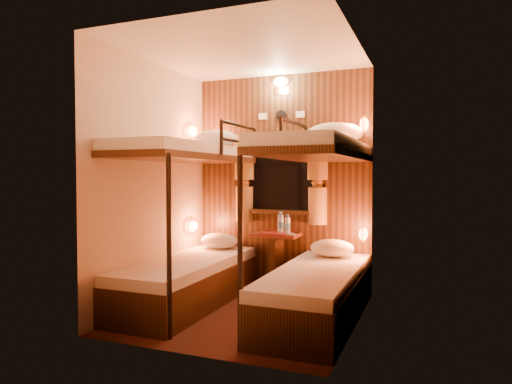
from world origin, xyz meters
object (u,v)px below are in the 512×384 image
at_px(bottle_right, 288,226).
at_px(bunk_left, 188,248).
at_px(bunk_right, 317,257).
at_px(bottle_left, 281,224).
at_px(table, 276,254).

bearing_deg(bottle_right, bunk_left, -137.68).
height_order(bunk_left, bottle_right, bunk_left).
bearing_deg(bottle_right, bunk_right, -55.32).
bearing_deg(bunk_left, bottle_left, 49.17).
relative_size(bunk_left, table, 2.90).
relative_size(bottle_left, bottle_right, 1.11).
distance_m(bottle_left, bottle_right, 0.13).
xyz_separation_m(bunk_left, bottle_left, (0.69, 0.80, 0.19)).
bearing_deg(table, bottle_right, -21.26).
distance_m(bunk_left, bottle_left, 1.08).
bearing_deg(bunk_right, bottle_left, 127.02).
distance_m(bunk_left, table, 1.02).
bearing_deg(bottle_right, table, 158.74).
xyz_separation_m(bunk_left, bottle_right, (0.79, 0.72, 0.18)).
bearing_deg(bottle_left, bottle_right, -36.71).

